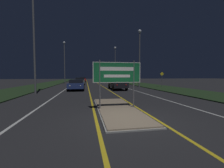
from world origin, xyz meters
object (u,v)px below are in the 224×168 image
(streetlight_right_far, at_px, (115,58))
(warning_sign, at_px, (162,78))
(car_receding_2, at_px, (102,80))
(streetlight_left_far, at_px, (64,58))
(streetlight_left_near, at_px, (34,26))
(car_approaching_0, at_px, (76,84))
(car_receding_3, at_px, (98,79))
(car_approaching_2, at_px, (83,79))
(highway_sign, at_px, (117,74))
(car_receding_0, at_px, (117,84))
(streetlight_right_near, at_px, (140,51))
(car_receding_1, at_px, (121,81))
(car_approaching_1, at_px, (80,81))

(streetlight_right_far, distance_m, warning_sign, 21.29)
(streetlight_right_far, distance_m, car_receding_2, 7.47)
(streetlight_left_far, relative_size, streetlight_right_far, 0.94)
(streetlight_left_near, relative_size, car_approaching_0, 2.33)
(streetlight_left_near, height_order, car_receding_2, streetlight_left_near)
(streetlight_left_near, relative_size, car_receding_3, 2.20)
(streetlight_left_far, bearing_deg, car_approaching_2, 65.69)
(highway_sign, distance_m, car_receding_0, 11.58)
(streetlight_left_near, xyz_separation_m, streetlight_left_far, (0.26, 18.93, -0.66))
(streetlight_left_near, distance_m, car_approaching_2, 28.11)
(highway_sign, bearing_deg, streetlight_left_far, 102.86)
(warning_sign, bearing_deg, streetlight_left_near, -161.63)
(highway_sign, relative_size, car_approaching_0, 0.56)
(streetlight_left_far, bearing_deg, car_receding_3, 60.28)
(streetlight_left_near, distance_m, streetlight_right_near, 14.51)
(streetlight_left_far, height_order, warning_sign, streetlight_left_far)
(highway_sign, xyz_separation_m, car_receding_2, (2.71, 31.39, -1.14))
(car_receding_3, distance_m, car_approaching_0, 31.07)
(streetlight_left_near, distance_m, car_receding_1, 20.17)
(highway_sign, distance_m, streetlight_left_far, 27.75)
(highway_sign, relative_size, car_approaching_1, 0.61)
(car_receding_0, distance_m, warning_sign, 7.52)
(streetlight_left_far, distance_m, car_approaching_0, 16.51)
(car_receding_0, distance_m, car_receding_3, 30.79)
(streetlight_right_far, distance_m, car_approaching_0, 24.76)
(car_receding_1, height_order, car_approaching_2, car_approaching_2)
(car_approaching_1, height_order, warning_sign, warning_sign)
(streetlight_left_far, height_order, car_receding_1, streetlight_left_far)
(car_approaching_2, bearing_deg, streetlight_left_far, -114.31)
(highway_sign, relative_size, streetlight_left_far, 0.27)
(highway_sign, distance_m, car_receding_2, 31.52)
(car_approaching_1, bearing_deg, car_receding_3, 75.09)
(car_receding_0, xyz_separation_m, car_approaching_0, (-5.17, 0.18, -0.07))
(car_receding_2, bearing_deg, car_approaching_0, -105.25)
(car_approaching_1, bearing_deg, highway_sign, -83.17)
(car_receding_0, xyz_separation_m, car_receding_2, (0.27, 20.12, -0.05))
(streetlight_right_near, xyz_separation_m, streetlight_right_far, (0.03, 19.21, 1.18))
(streetlight_left_near, height_order, car_approaching_1, streetlight_left_near)
(highway_sign, bearing_deg, warning_sign, 53.75)
(streetlight_right_near, relative_size, car_receding_2, 2.13)
(streetlight_right_far, bearing_deg, warning_sign, -81.38)
(streetlight_right_near, distance_m, car_approaching_0, 10.87)
(car_receding_2, bearing_deg, streetlight_right_far, 29.61)
(streetlight_left_near, height_order, streetlight_right_near, streetlight_left_near)
(streetlight_left_far, distance_m, car_approaching_1, 7.57)
(streetlight_left_near, distance_m, streetlight_left_far, 18.94)
(car_approaching_2, relative_size, warning_sign, 2.08)
(streetlight_right_far, relative_size, car_approaching_1, 2.41)
(streetlight_right_far, xyz_separation_m, warning_sign, (3.09, -20.40, -5.27))
(streetlight_left_far, height_order, car_receding_0, streetlight_left_far)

